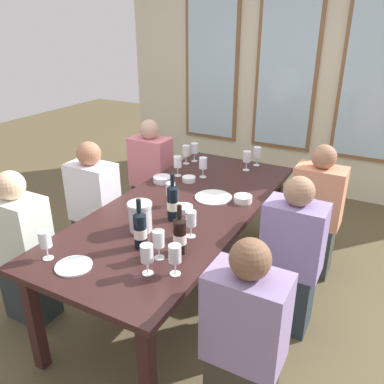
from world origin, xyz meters
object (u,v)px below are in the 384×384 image
object	(u,v)px
tasting_bowl_2	(189,179)
white_plate_1	(213,197)
wine_glass_3	(178,163)
wine_glass_4	(45,240)
wine_glass_1	(175,255)
wine_glass_6	(171,190)
wine_glass_9	(147,255)
tasting_bowl_1	(162,179)
white_plate_0	(74,266)
wine_glass_8	(247,158)
seated_person_2	(95,210)
tasting_bowl_0	(184,209)
wine_glass_0	(203,164)
wine_glass_11	(257,153)
wine_glass_5	(191,219)
wine_bottle_1	(140,229)
seated_person_1	(316,214)
wine_glass_2	(186,151)
metal_pitcher	(140,217)
seated_person_0	(151,177)
tasting_bowl_3	(243,199)
dining_table	(182,214)
wine_bottle_0	(180,235)
wine_glass_10	(159,240)
wine_bottle_2	(173,202)
seated_person_5	(244,344)
seated_person_4	(24,252)
seated_person_3	(291,259)

from	to	relation	value
tasting_bowl_2	white_plate_1	bearing A→B (deg)	-32.01
wine_glass_3	wine_glass_4	bearing A→B (deg)	-90.01
wine_glass_1	wine_glass_6	world-z (taller)	same
wine_glass_6	wine_glass_9	size ratio (longest dim) A/B	1.00
tasting_bowl_1	wine_glass_1	size ratio (longest dim) A/B	0.86
white_plate_0	wine_glass_4	world-z (taller)	wine_glass_4
wine_glass_8	seated_person_2	bearing A→B (deg)	-135.33
tasting_bowl_1	tasting_bowl_0	bearing A→B (deg)	-42.84
white_plate_1	wine_glass_0	world-z (taller)	wine_glass_0
white_plate_0	wine_glass_11	xyz separation A→B (m)	(0.32, 2.00, 0.11)
wine_glass_11	wine_glass_5	bearing A→B (deg)	-86.58
wine_bottle_1	seated_person_1	distance (m)	1.58
tasting_bowl_1	wine_glass_2	xyz separation A→B (m)	(-0.05, 0.49, 0.10)
metal_pitcher	seated_person_0	world-z (taller)	seated_person_0
white_plate_0	wine_glass_8	distance (m)	1.87
seated_person_2	wine_glass_6	bearing A→B (deg)	0.19
wine_bottle_1	tasting_bowl_3	world-z (taller)	wine_bottle_1
wine_glass_6	seated_person_2	size ratio (longest dim) A/B	0.16
tasting_bowl_3	wine_glass_8	world-z (taller)	wine_glass_8
dining_table	wine_bottle_1	bearing A→B (deg)	-84.03
wine_glass_4	wine_glass_9	distance (m)	0.59
wine_glass_8	seated_person_1	distance (m)	0.76
wine_bottle_0	wine_glass_10	xyz separation A→B (m)	(-0.07, -0.11, 0.01)
wine_glass_5	wine_glass_10	xyz separation A→B (m)	(-0.04, -0.29, -0.00)
seated_person_1	white_plate_0	bearing A→B (deg)	-119.27
wine_bottle_0	wine_glass_1	bearing A→B (deg)	-66.66
wine_glass_0	wine_glass_4	world-z (taller)	same
wine_bottle_1	seated_person_0	xyz separation A→B (m)	(-0.87, 1.40, -0.33)
white_plate_0	tasting_bowl_0	distance (m)	0.88
wine_bottle_0	wine_glass_9	xyz separation A→B (m)	(-0.04, -0.26, 0.00)
wine_glass_1	wine_glass_9	xyz separation A→B (m)	(-0.13, -0.07, 0.00)
wine_bottle_2	seated_person_5	size ratio (longest dim) A/B	0.29
seated_person_1	wine_bottle_2	bearing A→B (deg)	-128.29
wine_glass_6	wine_glass_9	distance (m)	0.83
white_plate_1	wine_bottle_0	size ratio (longest dim) A/B	0.93
wine_glass_10	seated_person_5	bearing A→B (deg)	-15.99
seated_person_4	seated_person_1	bearing A→B (deg)	42.97
wine_glass_10	seated_person_0	distance (m)	1.80
wine_glass_1	wine_glass_5	bearing A→B (deg)	106.62
wine_glass_4	wine_glass_1	bearing A→B (deg)	16.85
tasting_bowl_2	wine_glass_9	size ratio (longest dim) A/B	0.63
white_plate_0	seated_person_4	xyz separation A→B (m)	(-0.67, 0.19, -0.22)
white_plate_1	seated_person_1	distance (m)	0.88
seated_person_4	wine_glass_1	bearing A→B (deg)	0.88
wine_glass_10	seated_person_0	bearing A→B (deg)	125.48
wine_bottle_2	metal_pitcher	bearing A→B (deg)	-114.93
wine_glass_1	wine_glass_10	distance (m)	0.18
tasting_bowl_1	seated_person_0	world-z (taller)	seated_person_0
wine_glass_9	seated_person_0	bearing A→B (deg)	123.47
wine_glass_8	seated_person_3	xyz separation A→B (m)	(0.67, -0.89, -0.33)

